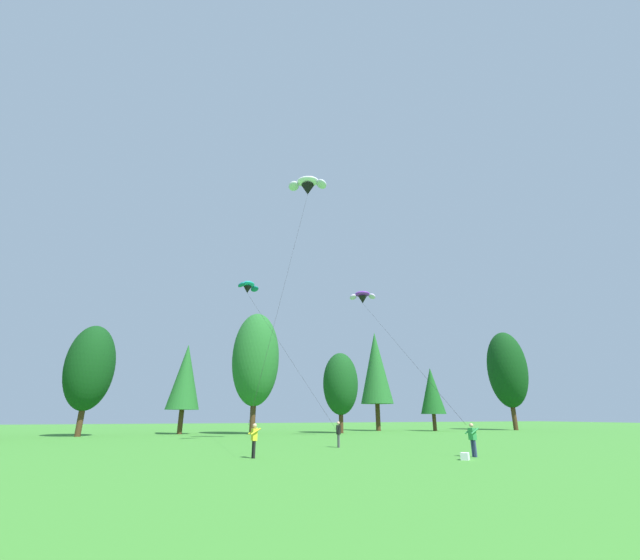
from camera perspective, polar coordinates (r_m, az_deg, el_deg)
treeline_tree_c at (r=50.93m, az=-30.07°, el=-10.77°), size 4.94×4.94×11.61m
treeline_tree_d at (r=52.63m, az=-18.72°, el=-12.95°), size 3.91×3.91×10.49m
treeline_tree_e at (r=50.33m, az=-9.19°, el=-11.07°), size 5.66×5.66×14.28m
treeline_tree_f at (r=52.64m, az=2.95°, el=-14.58°), size 4.45×4.45×9.80m
treeline_tree_g at (r=61.29m, az=7.98°, el=-12.29°), size 4.71×4.71×14.12m
treeline_tree_h at (r=61.86m, az=15.70°, el=-15.02°), size 3.51×3.51×8.70m
treeline_tree_i at (r=69.63m, az=25.21°, el=-11.49°), size 5.75×5.75×14.62m
kite_flyer_near at (r=22.60m, az=-9.40°, el=-21.34°), size 0.58×0.61×1.69m
kite_flyer_mid at (r=29.54m, az=2.65°, el=-20.92°), size 0.30×0.59×1.69m
kite_flyer_far at (r=24.38m, az=20.99°, el=-20.22°), size 0.53×0.57×1.69m
parafoil_kite_high_white at (r=39.33m, az=-1.79°, el=13.39°), size 8.18×10.94×22.26m
parafoil_kite_mid_teal at (r=36.74m, az=-10.26°, el=-0.97°), size 6.60×8.24×12.52m
parafoil_kite_far_purple at (r=45.16m, az=6.11°, el=-2.42°), size 5.63×21.17×13.84m
picnic_cooler at (r=22.70m, az=20.04°, el=-22.62°), size 0.63×0.61×0.34m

